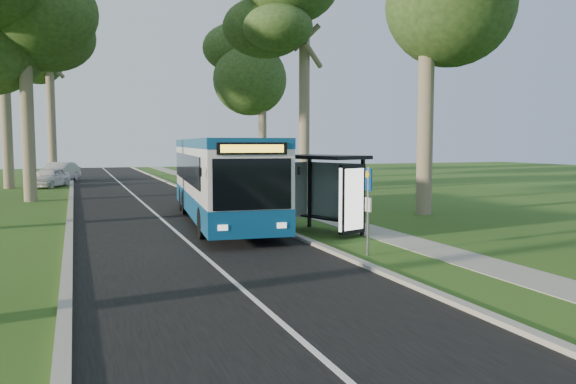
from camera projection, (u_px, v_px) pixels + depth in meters
name	position (u px, v px, depth m)	size (l,w,h in m)	color
ground	(325.00, 250.00, 16.36)	(120.00, 120.00, 0.00)	#2A4D18
road	(156.00, 214.00, 24.43)	(7.00, 100.00, 0.02)	black
kerb_east	(234.00, 210.00, 25.67)	(0.25, 100.00, 0.12)	#9E9B93
kerb_west	(70.00, 217.00, 23.19)	(0.25, 100.00, 0.12)	#9E9B93
centre_line	(156.00, 214.00, 24.43)	(0.12, 100.00, 0.01)	white
footpath	(295.00, 208.00, 26.74)	(1.50, 100.00, 0.02)	gray
bus	(221.00, 179.00, 21.94)	(3.77, 12.49, 3.26)	white
bus_stop_sign	(368.00, 201.00, 15.43)	(0.08, 0.34, 2.45)	gray
bus_shelter	(331.00, 179.00, 19.00)	(2.65, 3.52, 2.69)	black
litter_bin	(284.00, 211.00, 21.63)	(0.55, 0.55, 0.97)	black
car_white	(49.00, 177.00, 39.41)	(1.64, 4.09, 1.39)	white
car_silver	(59.00, 172.00, 44.88)	(1.66, 4.77, 1.57)	#A3A5AA
tree_west_d	(2.00, 8.00, 37.48)	(5.20, 5.20, 16.40)	#7A6B56
tree_west_e	(48.00, 36.00, 47.67)	(5.20, 5.20, 16.41)	#7A6B56
tree_east_c	(305.00, 14.00, 34.57)	(5.20, 5.20, 14.88)	#7A6B56
tree_east_d	(262.00, 49.00, 46.19)	(5.20, 5.20, 14.62)	#7A6B56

